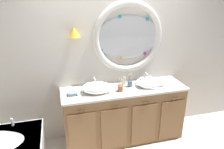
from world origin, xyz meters
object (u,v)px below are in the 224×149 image
toothbrush_holder_left (120,88)px  soap_dispenser (124,81)px  sink_basin_right (151,83)px  folded_hand_towel (72,94)px  toothbrush_holder_right (130,83)px  sink_basin_left (97,88)px

toothbrush_holder_left → soap_dispenser: 0.25m
sink_basin_right → folded_hand_towel: 1.20m
soap_dispenser → toothbrush_holder_left: bearing=-120.3°
toothbrush_holder_right → folded_hand_towel: size_ratio=1.54×
toothbrush_holder_right → sink_basin_right: bearing=-11.1°
toothbrush_holder_left → toothbrush_holder_right: 0.23m
soap_dispenser → folded_hand_towel: 0.83m
toothbrush_holder_left → toothbrush_holder_right: size_ratio=0.96×
soap_dispenser → sink_basin_right: bearing=-22.3°
sink_basin_right → toothbrush_holder_left: toothbrush_holder_left is taller
sink_basin_right → folded_hand_towel: bearing=-179.7°
sink_basin_left → toothbrush_holder_left: toothbrush_holder_left is taller
sink_basin_left → toothbrush_holder_right: size_ratio=1.97×
sink_basin_left → folded_hand_towel: (-0.35, -0.01, -0.05)m
sink_basin_left → soap_dispenser: bearing=19.1°
sink_basin_right → toothbrush_holder_right: bearing=168.9°
soap_dispenser → sink_basin_left: bearing=-160.9°
toothbrush_holder_left → folded_hand_towel: bearing=175.7°
sink_basin_right → folded_hand_towel: sink_basin_right is taller
sink_basin_left → folded_hand_towel: bearing=-179.1°
soap_dispenser → folded_hand_towel: size_ratio=1.05×
sink_basin_right → toothbrush_holder_left: 0.52m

